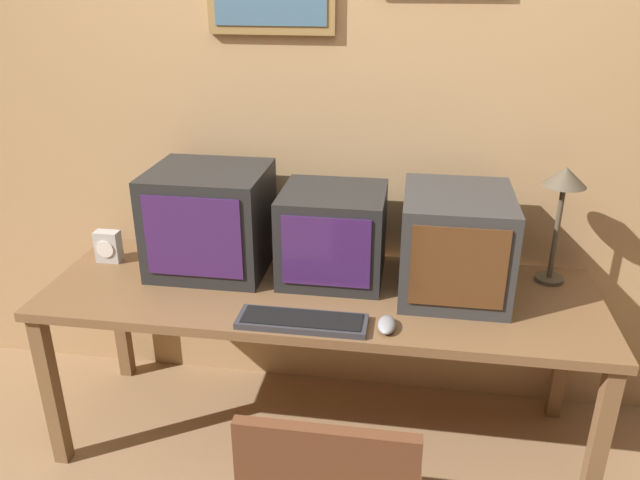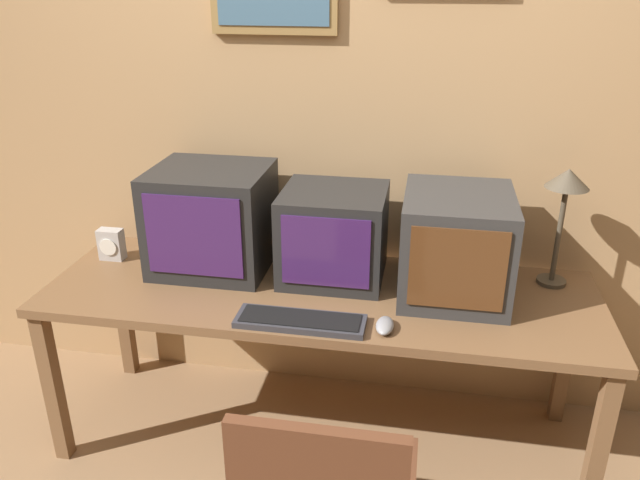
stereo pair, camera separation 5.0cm
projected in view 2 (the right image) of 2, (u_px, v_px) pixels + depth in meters
name	position (u px, v px, depth m)	size (l,w,h in m)	color
wall_back	(339.00, 109.00, 2.53)	(8.00, 0.08, 2.60)	tan
desk	(320.00, 305.00, 2.41)	(2.10, 0.69, 0.70)	brown
monitor_left	(212.00, 219.00, 2.50)	(0.45, 0.41, 0.41)	black
monitor_center	(334.00, 234.00, 2.43)	(0.40, 0.38, 0.35)	black
monitor_right	(456.00, 245.00, 2.30)	(0.39, 0.46, 0.38)	#333333
keyboard_main	(300.00, 321.00, 2.14)	(0.45, 0.14, 0.03)	#333338
mouse_near_keyboard	(385.00, 326.00, 2.11)	(0.06, 0.12, 0.03)	gray
desk_clock	(111.00, 244.00, 2.61)	(0.10, 0.06, 0.13)	#B7B2AD
desk_lamp	(566.00, 192.00, 2.28)	(0.16, 0.16, 0.46)	#4C4233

